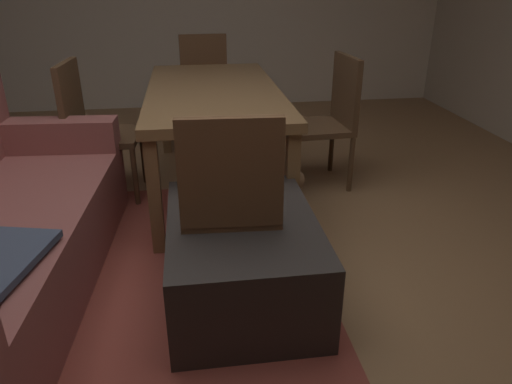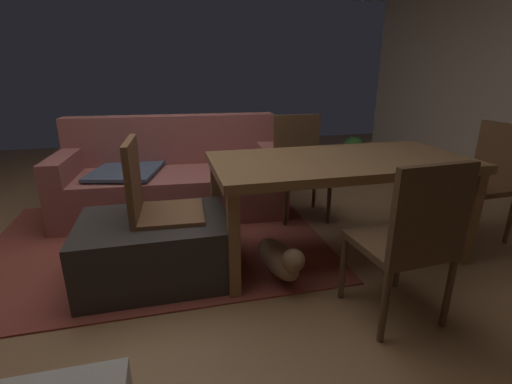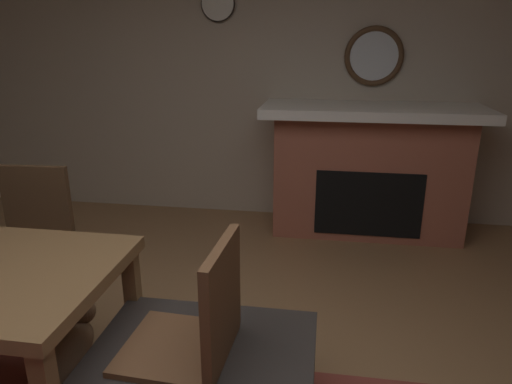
% 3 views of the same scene
% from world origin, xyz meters
% --- Properties ---
extents(wall_back_fireplace_side, '(7.77, 0.12, 2.52)m').
position_xyz_m(wall_back_fireplace_side, '(0.00, -3.11, 1.26)').
color(wall_back_fireplace_side, '#B7A893').
rests_on(wall_back_fireplace_side, ground).
extents(fireplace, '(1.85, 0.76, 1.14)m').
position_xyz_m(fireplace, '(-0.95, -2.73, 0.58)').
color(fireplace, '#9E5642').
rests_on(fireplace, ground).
extents(round_wall_mirror, '(0.51, 0.05, 0.51)m').
position_xyz_m(round_wall_mirror, '(-0.95, -3.02, 1.52)').
color(round_wall_mirror, '#4C331E').
extents(tv_remote, '(0.07, 0.17, 0.02)m').
position_xyz_m(tv_remote, '(-0.04, -0.31, 0.44)').
color(tv_remote, black).
rests_on(tv_remote, ottoman_coffee_table).
extents(dining_chair_south, '(0.47, 0.47, 0.93)m').
position_xyz_m(dining_chair_south, '(1.21, -1.09, 0.52)').
color(dining_chair_south, '#513823').
rests_on(dining_chair_south, ground).
extents(dining_chair_west, '(0.46, 0.46, 0.93)m').
position_xyz_m(dining_chair_west, '(-0.10, -0.25, 0.52)').
color(dining_chair_west, brown).
rests_on(dining_chair_west, ground).
extents(small_dog, '(0.25, 0.56, 0.27)m').
position_xyz_m(small_dog, '(0.68, -0.53, 0.16)').
color(small_dog, '#8C6B4C').
rests_on(small_dog, ground).
extents(wall_clock, '(0.31, 0.03, 0.31)m').
position_xyz_m(wall_clock, '(0.44, -3.02, 1.97)').
color(wall_clock, silver).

